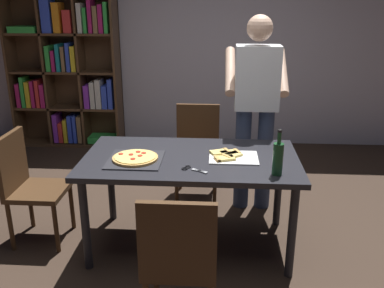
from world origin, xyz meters
TOP-DOWN VIEW (x-y plane):
  - ground_plane at (0.00, 0.00)m, footprint 12.00×12.00m
  - back_wall at (0.00, 2.60)m, footprint 6.40×0.10m
  - dining_table at (0.00, 0.00)m, footprint 1.61×0.89m
  - chair_near_camera at (-0.00, -0.93)m, footprint 0.42×0.42m
  - chair_far_side at (0.00, 0.93)m, footprint 0.42×0.42m
  - chair_left_end at (-1.29, 0.00)m, footprint 0.42×0.42m
  - bookshelf at (-1.76, 2.38)m, footprint 1.40×0.35m
  - person_serving_pizza at (0.53, 0.71)m, footprint 0.55×0.54m
  - pepperoni_pizza_on_tray at (-0.40, -0.10)m, footprint 0.39×0.39m
  - pizza_slices_on_towel at (0.29, 0.01)m, footprint 0.36×0.28m
  - wine_bottle at (0.60, -0.29)m, footprint 0.07×0.07m
  - kitchen_scissors at (0.02, -0.24)m, footprint 0.19×0.14m

SIDE VIEW (x-z plane):
  - ground_plane at x=0.00m, z-range 0.00..0.00m
  - chair_near_camera at x=0.00m, z-range 0.06..0.96m
  - chair_far_side at x=0.00m, z-range 0.06..0.96m
  - chair_left_end at x=-1.29m, z-range 0.06..0.96m
  - dining_table at x=0.00m, z-range 0.30..1.05m
  - kitchen_scissors at x=0.02m, z-range 0.75..0.76m
  - pizza_slices_on_towel at x=0.29m, z-range 0.75..0.78m
  - pepperoni_pizza_on_tray at x=-0.40m, z-range 0.75..0.78m
  - wine_bottle at x=0.60m, z-range 0.71..1.03m
  - bookshelf at x=-1.76m, z-range 0.00..1.95m
  - person_serving_pizza at x=0.53m, z-range 0.12..1.87m
  - back_wall at x=0.00m, z-range 0.00..2.80m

